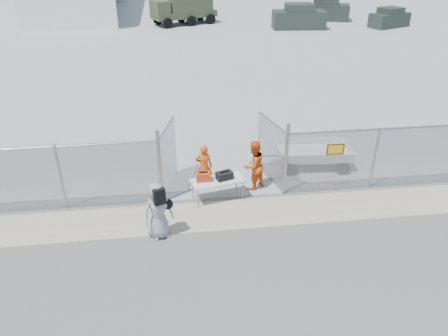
{
  "coord_description": "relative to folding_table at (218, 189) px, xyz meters",
  "views": [
    {
      "loc": [
        -1.53,
        -10.02,
        7.7
      ],
      "look_at": [
        0.0,
        2.0,
        1.1
      ],
      "focal_mm": 35.0,
      "sensor_mm": 36.0,
      "label": 1
    }
  ],
  "objects": [
    {
      "name": "dirt_strip",
      "position": [
        0.21,
        -0.94,
        -0.35
      ],
      "size": [
        44.0,
        1.6,
        0.01
      ],
      "primitive_type": "cube",
      "color": "tan",
      "rests_on": "ground"
    },
    {
      "name": "folding_table",
      "position": [
        0.0,
        0.0,
        0.0
      ],
      "size": [
        1.8,
        1.04,
        0.72
      ],
      "primitive_type": null,
      "rotation": [
        0.0,
        0.0,
        0.21
      ],
      "color": "silver",
      "rests_on": "ground"
    },
    {
      "name": "security_worker_left",
      "position": [
        -0.36,
        0.84,
        0.42
      ],
      "size": [
        0.63,
        0.48,
        1.56
      ],
      "primitive_type": "imported",
      "rotation": [
        0.0,
        0.0,
        2.94
      ],
      "color": "#DC4E13",
      "rests_on": "ground"
    },
    {
      "name": "black_duffel",
      "position": [
        0.22,
        0.03,
        0.48
      ],
      "size": [
        0.59,
        0.45,
        0.25
      ],
      "primitive_type": "cube",
      "rotation": [
        0.0,
        0.0,
        0.33
      ],
      "color": "black",
      "rests_on": "folding_table"
    },
    {
      "name": "security_worker_right",
      "position": [
        1.26,
        0.56,
        0.5
      ],
      "size": [
        1.06,
        1.01,
        1.72
      ],
      "primitive_type": "imported",
      "rotation": [
        0.0,
        0.0,
        3.74
      ],
      "color": "#DC4E13",
      "rests_on": "ground"
    },
    {
      "name": "military_truck",
      "position": [
        0.36,
        30.52,
        1.04
      ],
      "size": [
        6.26,
        4.25,
        2.8
      ],
      "primitive_type": null,
      "rotation": [
        0.0,
        0.0,
        0.39
      ],
      "color": "#3C482B",
      "rests_on": "ground"
    },
    {
      "name": "parked_vehicle_far",
      "position": [
        18.67,
        26.78,
        0.48
      ],
      "size": [
        4.06,
        3.01,
        1.67
      ],
      "primitive_type": null,
      "rotation": [
        0.0,
        0.0,
        0.41
      ],
      "color": "#272F28",
      "rests_on": "ground"
    },
    {
      "name": "utility_trailer",
      "position": [
        3.77,
        1.89,
        0.06
      ],
      "size": [
        3.57,
        2.06,
        0.83
      ],
      "primitive_type": null,
      "rotation": [
        0.0,
        0.0,
        -0.09
      ],
      "color": "silver",
      "rests_on": "ground"
    },
    {
      "name": "parked_vehicle_mid",
      "position": [
        14.08,
        30.98,
        0.65
      ],
      "size": [
        4.86,
        3.21,
        2.02
      ],
      "primitive_type": null,
      "rotation": [
        0.0,
        0.0,
        -0.29
      ],
      "color": "#272F28",
      "rests_on": "ground"
    },
    {
      "name": "chain_link_fence",
      "position": [
        0.21,
        0.06,
        0.74
      ],
      "size": [
        40.0,
        0.2,
        2.2
      ],
      "primitive_type": null,
      "color": "gray",
      "rests_on": "ground"
    },
    {
      "name": "ground",
      "position": [
        0.21,
        -1.94,
        -0.36
      ],
      "size": [
        160.0,
        160.0,
        0.0
      ],
      "primitive_type": "plane",
      "color": "#585555"
    },
    {
      "name": "parked_vehicle_near",
      "position": [
        10.35,
        27.18,
        0.68
      ],
      "size": [
        4.74,
        2.47,
        2.07
      ],
      "primitive_type": null,
      "rotation": [
        0.0,
        0.0,
        -0.09
      ],
      "color": "#272F28",
      "rests_on": "ground"
    },
    {
      "name": "orange_bag",
      "position": [
        -0.45,
        0.03,
        0.5
      ],
      "size": [
        0.45,
        0.3,
        0.28
      ],
      "primitive_type": "cube",
      "rotation": [
        0.0,
        0.0,
        0.0
      ],
      "color": "red",
      "rests_on": "folding_table"
    },
    {
      "name": "visitor",
      "position": [
        -1.87,
        -1.73,
        0.5
      ],
      "size": [
        0.99,
        0.83,
        1.72
      ],
      "primitive_type": "imported",
      "rotation": [
        0.0,
        0.0,
        0.39
      ],
      "color": "gray",
      "rests_on": "ground"
    },
    {
      "name": "tarmac_inside",
      "position": [
        0.21,
        40.06,
        -0.35
      ],
      "size": [
        160.0,
        80.0,
        0.01
      ],
      "primitive_type": "cube",
      "color": "#969696",
      "rests_on": "ground"
    }
  ]
}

